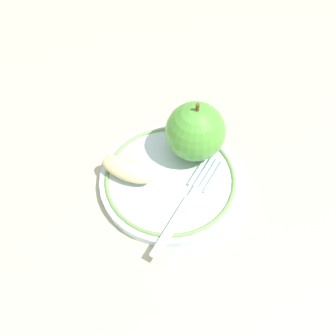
{
  "coord_description": "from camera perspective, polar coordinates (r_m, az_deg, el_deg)",
  "views": [
    {
      "loc": [
        -0.0,
        0.29,
        0.45
      ],
      "look_at": [
        0.01,
        -0.01,
        0.04
      ],
      "focal_mm": 40.0,
      "sensor_mm": 36.0,
      "label": 1
    }
  ],
  "objects": [
    {
      "name": "apple_red_whole",
      "position": [
        0.52,
        3.86,
        5.59
      ],
      "size": [
        0.08,
        0.08,
        0.09
      ],
      "color": "#509E36",
      "rests_on": "plate"
    },
    {
      "name": "apple_slice_front",
      "position": [
        0.52,
        -6.5,
        -0.18
      ],
      "size": [
        0.09,
        0.06,
        0.03
      ],
      "primitive_type": "ellipsoid",
      "rotation": [
        0.0,
        0.0,
        5.9
      ],
      "color": "beige",
      "rests_on": "plate"
    },
    {
      "name": "plate",
      "position": [
        0.53,
        0.0,
        -1.75
      ],
      "size": [
        0.2,
        0.2,
        0.02
      ],
      "color": "silver",
      "rests_on": "ground_plane"
    },
    {
      "name": "ground_plane",
      "position": [
        0.54,
        1.47,
        -2.85
      ],
      "size": [
        2.0,
        2.0,
        0.0
      ],
      "primitive_type": "plane",
      "color": "#B0AE8B"
    },
    {
      "name": "fork",
      "position": [
        0.5,
        2.34,
        -5.74
      ],
      "size": [
        0.1,
        0.17,
        0.0
      ],
      "rotation": [
        0.0,
        0.0,
        4.25
      ],
      "color": "silver",
      "rests_on": "plate"
    }
  ]
}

